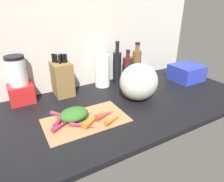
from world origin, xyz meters
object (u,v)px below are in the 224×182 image
object	(u,v)px
winter_squash	(139,82)
blender_appliance	(19,83)
carrot_1	(105,114)
bottle_0	(117,67)
carrot_4	(68,116)
carrot_5	(62,118)
dish_rack	(186,73)
cutting_board	(86,120)
carrot_6	(83,126)
bottle_2	(137,64)
carrot_3	(60,114)
knife_block	(62,78)
paper_towel_roll	(102,71)
carrot_0	(94,118)
carrot_8	(83,113)
carrot_2	(64,123)
bottle_1	(127,69)
carrot_7	(113,119)

from	to	relation	value
winter_squash	blender_appliance	world-z (taller)	blender_appliance
carrot_1	winter_squash	size ratio (longest dim) A/B	0.49
carrot_1	bottle_0	xyz separation A→B (cm)	(31.74, 40.97, 10.29)
carrot_4	carrot_5	size ratio (longest dim) A/B	0.71
dish_rack	winter_squash	bearing A→B (deg)	-170.90
cutting_board	blender_appliance	xyz separation A→B (cm)	(-26.26, 39.85, 12.24)
cutting_board	dish_rack	distance (cm)	94.35
cutting_board	carrot_6	world-z (taller)	carrot_6
bottle_0	bottle_2	xyz separation A→B (cm)	(17.68, -0.46, -0.26)
blender_appliance	bottle_2	bearing A→B (deg)	-1.57
carrot_1	carrot_4	world-z (taller)	carrot_1
carrot_3	winter_squash	xyz separation A→B (cm)	(50.59, -2.78, 9.82)
carrot_1	blender_appliance	xyz separation A→B (cm)	(-36.32, 42.86, 10.19)
knife_block	cutting_board	bearing A→B (deg)	-89.12
paper_towel_roll	carrot_5	bearing A→B (deg)	-141.32
carrot_4	carrot_0	bearing A→B (deg)	-40.26
carrot_0	carrot_3	size ratio (longest dim) A/B	1.57
dish_rack	carrot_1	bearing A→B (deg)	-167.13
carrot_3	bottle_0	xyz separation A→B (cm)	(52.96, 27.83, 10.82)
knife_block	carrot_4	bearing A→B (deg)	-103.00
carrot_6	knife_block	size ratio (longest dim) A/B	0.52
carrot_8	knife_block	world-z (taller)	knife_block
bottle_0	carrot_4	bearing A→B (deg)	-147.29
carrot_2	carrot_6	world-z (taller)	carrot_2
carrot_2	dish_rack	bearing A→B (deg)	8.54
carrot_8	winter_squash	bearing A→B (deg)	4.32
bottle_1	carrot_4	bearing A→B (deg)	-152.33
carrot_4	bottle_2	xyz separation A→B (cm)	(67.45, 31.50, 10.31)
blender_appliance	carrot_3	bearing A→B (deg)	-63.07
carrot_2	bottle_0	world-z (taller)	bottle_0
paper_towel_roll	bottle_2	bearing A→B (deg)	-0.81
carrot_8	winter_squash	distance (cm)	40.50
cutting_board	carrot_2	world-z (taller)	carrot_2
carrot_1	bottle_0	distance (cm)	52.84
knife_block	paper_towel_roll	world-z (taller)	knife_block
carrot_6	winter_squash	world-z (taller)	winter_squash
carrot_5	knife_block	bearing A→B (deg)	71.83
carrot_8	bottle_0	xyz separation A→B (cm)	(41.67, 33.58, 10.33)
carrot_1	carrot_3	xyz separation A→B (cm)	(-21.22, 13.14, -0.53)
carrot_1	blender_appliance	bearing A→B (deg)	130.28
carrot_0	dish_rack	distance (cm)	91.68
carrot_2	carrot_4	xyz separation A→B (cm)	(3.80, 5.81, 0.14)
carrot_7	carrot_3	bearing A→B (deg)	140.04
carrot_7	knife_block	distance (cm)	49.51
blender_appliance	paper_towel_roll	distance (cm)	55.46
paper_towel_roll	carrot_0	bearing A→B (deg)	-121.91
carrot_6	bottle_1	size ratio (longest dim) A/B	0.58
knife_block	dish_rack	xyz separation A→B (cm)	(93.42, -22.10, -5.46)
carrot_1	paper_towel_roll	bearing A→B (deg)	64.99
carrot_6	blender_appliance	xyz separation A→B (cm)	(-22.30, 46.12, 10.81)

